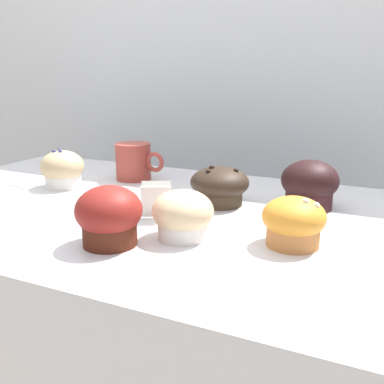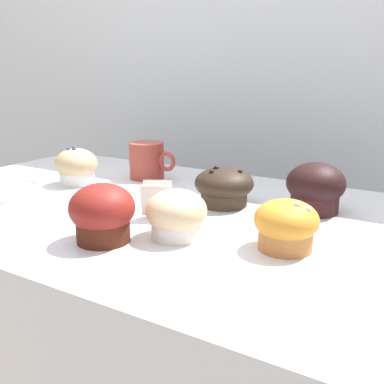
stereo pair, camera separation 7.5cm
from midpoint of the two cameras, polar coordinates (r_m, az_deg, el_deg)
wall_back at (r=1.38m, az=10.35°, el=2.36°), size 3.20×0.10×1.80m
muffin_front_center at (r=0.82m, az=17.95°, el=0.47°), size 0.10×0.10×0.09m
muffin_back_left at (r=0.64m, az=15.17°, el=-4.12°), size 0.09×0.09×0.07m
muffin_back_right at (r=0.66m, az=1.22°, el=-2.95°), size 0.09×0.09×0.07m
muffin_front_left at (r=1.00m, az=-12.41°, el=3.11°), size 0.09×0.09×0.08m
muffin_front_right at (r=0.83m, az=6.69°, el=0.67°), size 0.11×0.11×0.07m
muffin_back_center at (r=0.65m, az=-8.12°, el=-2.73°), size 0.10×0.10×0.09m
coffee_cup at (r=1.03m, az=-3.62°, el=4.11°), size 0.12×0.08×0.08m
price_card at (r=0.76m, az=-1.71°, el=-0.93°), size 0.06×0.06×0.06m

